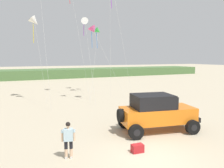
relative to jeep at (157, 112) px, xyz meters
The scene contains 9 objects.
ground_plane 3.80m from the jeep, 130.31° to the right, with size 220.00×220.00×0.00m, color #C1B293.
dune_ridge 39.88m from the jeep, 99.24° to the left, with size 90.00×8.35×1.85m, color #4C703D.
jeep is the anchor object (origin of this frame).
person_watching 5.90m from the jeep, 166.04° to the right, with size 0.61×0.39×1.67m.
cooler_box 3.53m from the jeep, 140.82° to the right, with size 0.56×0.36×0.38m, color #B21E23.
kite_pink_ribbon 16.17m from the jeep, 84.85° to the left, with size 3.22×4.49×8.35m.
kite_white_parafoil 15.18m from the jeep, 113.88° to the left, with size 1.31×2.19×8.46m.
kite_yellow_diamond 16.91m from the jeep, 81.77° to the left, with size 3.44×5.71×8.19m.
kite_black_sled 12.85m from the jeep, 94.64° to the left, with size 1.10×3.36×8.43m.
Camera 1 is at (-5.56, -7.95, 4.45)m, focal length 35.47 mm.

